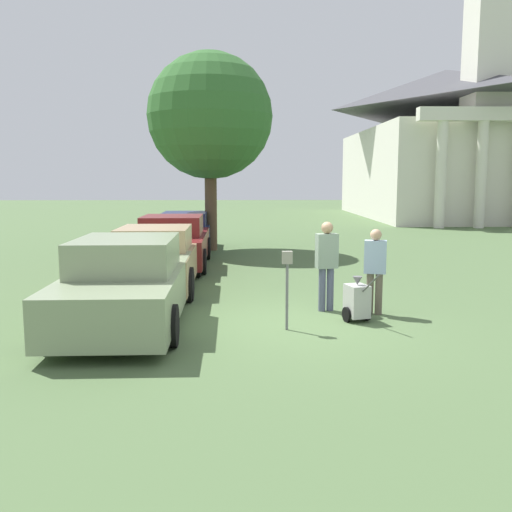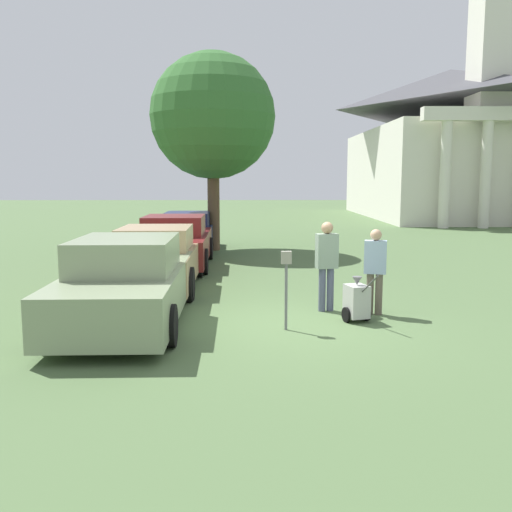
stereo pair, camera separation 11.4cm
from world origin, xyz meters
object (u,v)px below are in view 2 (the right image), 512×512
Objects in this scene: person_supervisor at (375,266)px; church at (451,135)px; parked_car_maroon at (175,243)px; parking_meter at (286,275)px; equipment_cart at (357,301)px; person_worker at (327,260)px; parked_car_tan at (157,259)px; parked_car_sage at (128,283)px; parked_car_navy at (188,233)px.

person_supervisor is 0.07× the size of church.
person_supervisor is at bearing -111.60° from church.
parking_meter is at bearing -69.67° from parked_car_maroon.
equipment_cart is (1.35, 0.58, -0.58)m from parking_meter.
parking_meter is 0.78× the size of person_worker.
parked_car_tan is 30.21m from church.
parked_car_tan is at bearing 126.54° from parking_meter.
person_worker reaches higher than equipment_cart.
parked_car_sage is 0.21× the size of church.
parked_car_maroon is (0.00, 3.40, 0.01)m from parked_car_tan.
parking_meter is 1.69m from person_worker.
parked_car_sage is at bearing 21.20° from person_supervisor.
parked_car_maroon is at bearing -38.25° from person_supervisor.
parked_car_navy is 10.13m from person_worker.
parked_car_sage is 6.68m from parked_car_maroon.
parking_meter is 32.23m from church.
equipment_cart is 31.27m from church.
parked_car_navy is at bearing 88.81° from parked_car_tan.
equipment_cart is at bearing -68.86° from parked_car_navy.
person_worker reaches higher than parked_car_maroon.
parked_car_maroon is at bearing 111.52° from parking_meter.
person_worker is (3.76, -5.84, 0.31)m from parked_car_maroon.
person_worker is 1.79× the size of equipment_cart.
parked_car_sage is 3.28m from parked_car_tan.
church is at bearing 48.15° from parked_car_navy.
parked_car_sage is at bearing -91.19° from parked_car_maroon.
parked_car_tan is 2.86× the size of person_supervisor.
equipment_cart is at bearing -111.99° from church.
parked_car_sage is 33.00m from church.
person_worker is 0.07× the size of church.
parked_car_tan is 0.97× the size of parked_car_navy.
parked_car_maroon is at bearing 88.81° from parked_car_sage.
parked_car_sage is 10.24m from parked_car_navy.
parked_car_maroon is 27.41m from church.
parking_meter is 1.58m from equipment_cart.
parked_car_tan reaches higher than parking_meter.
person_worker is (3.76, 0.84, 0.30)m from parked_car_sage.
church is (12.90, 29.18, 4.53)m from parking_meter.
person_supervisor is (0.90, -0.30, -0.08)m from person_worker.
parked_car_maroon reaches higher than parked_car_navy.
parked_car_maroon is at bearing 88.81° from parked_car_tan.
parked_car_navy is (-0.00, 3.56, -0.04)m from parked_car_maroon.
parked_car_navy reaches higher than equipment_cart.
parked_car_navy is at bearing -130.66° from church.
equipment_cart is (4.21, -6.69, -0.33)m from parked_car_maroon.
parked_car_sage is at bearing -118.87° from church.
person_supervisor is (4.66, -6.14, 0.23)m from parked_car_maroon.
person_worker is at bearing -3.89° from person_supervisor.
parked_car_maroon is 3.56m from parked_car_navy.
equipment_cart is 0.04× the size of church.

